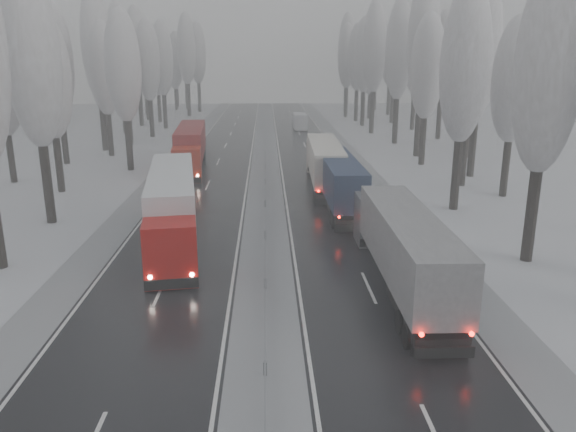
{
  "coord_description": "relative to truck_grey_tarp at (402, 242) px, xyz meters",
  "views": [
    {
      "loc": [
        0.12,
        -14.21,
        11.27
      ],
      "look_at": [
        1.38,
        17.77,
        2.2
      ],
      "focal_mm": 35.0,
      "sensor_mm": 36.0,
      "label": 1
    }
  ],
  "objects": [
    {
      "name": "truck_red_white",
      "position": [
        -12.6,
        7.59,
        0.17
      ],
      "size": [
        4.98,
        17.13,
        4.36
      ],
      "rotation": [
        0.0,
        0.0,
        0.14
      ],
      "color": "#AE0C09",
      "rests_on": "ground"
    },
    {
      "name": "carriageway_right",
      "position": [
        -1.6,
        17.85,
        -2.36
      ],
      "size": [
        7.5,
        200.0,
        0.03
      ],
      "primitive_type": "cube",
      "color": "black",
      "rests_on": "ground"
    },
    {
      "name": "tree_16",
      "position": [
        8.19,
        3.52,
        8.29
      ],
      "size": [
        3.6,
        3.6,
        16.53
      ],
      "color": "black",
      "rests_on": "ground"
    },
    {
      "name": "tree_19",
      "position": [
        13.17,
        18.88,
        7.04
      ],
      "size": [
        3.6,
        3.6,
        14.57
      ],
      "color": "black",
      "rests_on": "ground"
    },
    {
      "name": "tree_24",
      "position": [
        11.05,
        38.87,
        10.81
      ],
      "size": [
        3.6,
        3.6,
        20.49
      ],
      "color": "black",
      "rests_on": "ground"
    },
    {
      "name": "tree_22",
      "position": [
        10.17,
        33.45,
        7.87
      ],
      "size": [
        3.6,
        3.6,
        15.86
      ],
      "color": "black",
      "rests_on": "ground"
    },
    {
      "name": "tree_69",
      "position": [
        -28.27,
        60.96,
        10.09
      ],
      "size": [
        3.6,
        3.6,
        19.35
      ],
      "color": "black",
      "rests_on": "ground"
    },
    {
      "name": "median_guardrail",
      "position": [
        -6.85,
        17.83,
        -1.78
      ],
      "size": [
        0.12,
        200.0,
        0.76
      ],
      "color": "slate",
      "rests_on": "ground"
    },
    {
      "name": "tree_77",
      "position": [
        -26.51,
        100.57,
        6.89
      ],
      "size": [
        3.6,
        3.6,
        14.32
      ],
      "color": "black",
      "rests_on": "ground"
    },
    {
      "name": "tree_26",
      "position": [
        10.71,
        49.12,
        9.73
      ],
      "size": [
        3.6,
        3.6,
        18.78
      ],
      "color": "black",
      "rests_on": "ground"
    },
    {
      "name": "tree_20",
      "position": [
        11.05,
        23.01,
        7.77
      ],
      "size": [
        3.6,
        3.6,
        15.71
      ],
      "color": "black",
      "rests_on": "ground"
    },
    {
      "name": "tree_63",
      "position": [
        -28.7,
        35.58,
        8.52
      ],
      "size": [
        3.6,
        3.6,
        16.88
      ],
      "color": "black",
      "rests_on": "ground"
    },
    {
      "name": "tree_32",
      "position": [
        9.78,
        77.06,
        8.81
      ],
      "size": [
        3.6,
        3.6,
        17.33
      ],
      "color": "black",
      "rests_on": "ground"
    },
    {
      "name": "tree_23",
      "position": [
        16.46,
        37.45,
        6.39
      ],
      "size": [
        3.6,
        3.6,
        13.55
      ],
      "color": "black",
      "rests_on": "ground"
    },
    {
      "name": "carriageway_left",
      "position": [
        -12.1,
        17.85,
        -2.36
      ],
      "size": [
        7.5,
        200.0,
        0.03
      ],
      "primitive_type": "cube",
      "color": "black",
      "rests_on": "ground"
    },
    {
      "name": "tree_73",
      "position": [
        -28.67,
        80.38,
        8.73
      ],
      "size": [
        3.6,
        3.6,
        17.22
      ],
      "color": "black",
      "rests_on": "ground"
    },
    {
      "name": "tree_64",
      "position": [
        -25.11,
        40.56,
        7.58
      ],
      "size": [
        3.6,
        3.6,
        15.42
      ],
      "color": "black",
      "rests_on": "ground"
    },
    {
      "name": "tree_21",
      "position": [
        13.27,
        27.01,
        9.63
      ],
      "size": [
        3.6,
        3.6,
        18.62
      ],
      "color": "black",
      "rests_on": "ground"
    },
    {
      "name": "tree_61",
      "position": [
        -30.37,
        26.05,
        6.64
      ],
      "size": [
        3.6,
        3.6,
        13.95
      ],
      "color": "black",
      "rests_on": "ground"
    },
    {
      "name": "tree_31",
      "position": [
        15.63,
        73.55,
        9.6
      ],
      "size": [
        3.6,
        3.6,
        18.58
      ],
      "color": "black",
      "rests_on": "ground"
    },
    {
      "name": "tree_70",
      "position": [
        -23.18,
        67.04,
        8.65
      ],
      "size": [
        3.6,
        3.6,
        17.09
      ],
      "color": "black",
      "rests_on": "ground"
    },
    {
      "name": "tree_58",
      "position": [
        -21.98,
        12.41,
        8.73
      ],
      "size": [
        3.6,
        3.6,
        17.21
      ],
      "color": "black",
      "rests_on": "ground"
    },
    {
      "name": "tree_25",
      "position": [
        17.96,
        42.87,
        10.15
      ],
      "size": [
        3.6,
        3.6,
        19.44
      ],
      "color": "black",
      "rests_on": "ground"
    },
    {
      "name": "tree_66",
      "position": [
        -25.01,
        50.19,
        7.46
      ],
      "size": [
        3.6,
        3.6,
        15.23
      ],
      "color": "black",
      "rests_on": "ground"
    },
    {
      "name": "tree_78",
      "position": [
        -24.41,
        103.16,
        10.22
      ],
      "size": [
        3.6,
        3.6,
        19.55
      ],
      "color": "black",
      "rests_on": "ground"
    },
    {
      "name": "tree_27",
      "position": [
        17.86,
        53.12,
        8.99
      ],
      "size": [
        3.6,
        3.6,
        17.62
      ],
      "color": "black",
      "rests_on": "ground"
    },
    {
      "name": "tree_35",
      "position": [
        18.09,
        88.16,
        9.39
      ],
      "size": [
        3.6,
        3.6,
        18.25
      ],
      "color": "black",
      "rests_on": "ground"
    },
    {
      "name": "tree_79",
      "position": [
        -27.18,
        107.16,
        8.64
      ],
      "size": [
        3.6,
        3.6,
        17.07
      ],
      "color": "black",
      "rests_on": "ground"
    },
    {
      "name": "tree_36",
      "position": [
        10.19,
        94.01,
        10.65
      ],
      "size": [
        3.6,
        3.6,
        20.23
      ],
      "color": "black",
      "rests_on": "ground"
    },
    {
      "name": "tree_67",
      "position": [
        -26.4,
        54.19,
        8.66
      ],
      "size": [
        3.6,
        3.6,
        17.09
      ],
      "color": "black",
      "rests_on": "ground"
    },
    {
      "name": "tree_72",
      "position": [
        -25.78,
        76.38,
        7.39
      ],
      "size": [
        3.6,
        3.6,
        15.11
      ],
      "color": "black",
      "rests_on": "ground"
    },
    {
      "name": "tree_38",
      "position": [
        11.88,
        104.57,
        9.22
      ],
      "size": [
        3.6,
        3.6,
        17.97
      ],
      "color": "black",
      "rests_on": "ground"
    },
    {
      "name": "truck_blue_box",
      "position": [
        -1.19,
        16.17,
        -0.09
      ],
      "size": [
        2.52,
        15.29,
        3.91
      ],
      "rotation": [
        0.0,
        0.0,
        0.01
      ],
      "color": "#1F2A4E",
      "rests_on": "ground"
    },
    {
      "name": "tree_71",
      "position": [
        -27.94,
        71.04,
        10.25
      ],
      "size": [
        3.6,
        3.6,
        19.61
      ],
      "color": "black",
      "rests_on": "ground"
    },
    {
      "name": "shoulder_left",
      "position": [
        -17.05,
        17.85,
        -2.35
      ],
      "size": [
        2.4,
        200.0,
        0.04
      ],
      "primitive_type": "cube",
      "color": "gray",
      "rests_on": "ground"
    },
    {
      "name": "tree_30",
      "position": [
        9.71,
        69.55,
        9.14
      ],
      "size": [
        3.6,
        3.6,
        17.86
      ],
      "color": "black",
      "rests_on": "ground"
    },
    {
      "name": "tree_18",
      "position": [
        7.66,
        14.88,
        8.33
      ],
      "size": [
        3.6,
        3.6,
        16.58
      ],
      "color": "black",
      "rests_on": "ground"
    },
    {
      "name": "tree_34",
      "position": [
        8.88,
        84.16,
        9.0
      ],
      "size": [
        3.6,
        3.6,
        17.63
      ],
      "color": "black",
      "rests_on": "ground"
    },
    {
      "name": "tree_39",
      "position": [
        14.7,
        108.57,
        8.08
      ],
      "size": [
        3.6,
        3.6,
        16.19
      ],
      "color": "black",
      "rests_on": "ground"
    },
    {
      "name": "tree_65",
      "position": [
        -26.9,
        44.56,
        10.17
      ],
      "size": [
        3.6,
        3.6,
        19.48
      ],
      "color": "black",
      "rests_on": "ground"
    },
    {
      "name": "median_slush",
      "position": [
        -6.85,
        17.85,
        -2.35
      ],
      "size": [
        3.0,
        200.0,
        0.04
      ],
      "primitive_type": "cube",
      "color": "gray",
      "rests_on": "ground"
    },
    {
      "name": "tree_33",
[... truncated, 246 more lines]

